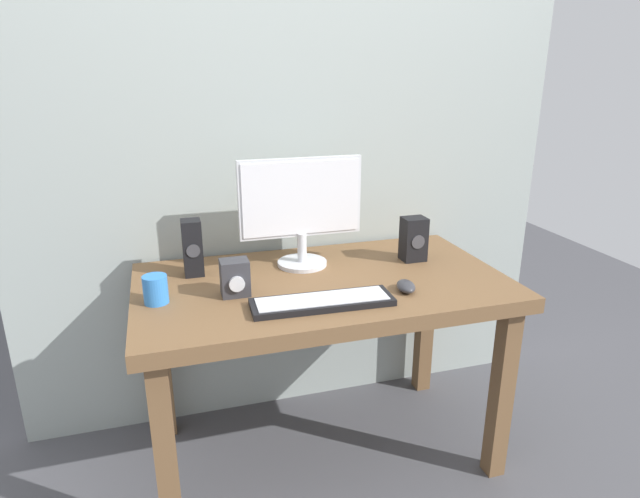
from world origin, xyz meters
TOP-DOWN VIEW (x-y plane):
  - ground_plane at (0.00, 0.00)m, footprint 6.00×6.00m
  - wall_back at (0.00, 0.42)m, footprint 2.35×0.04m
  - desk at (0.00, 0.00)m, footprint 1.35×0.76m
  - monitor at (-0.03, 0.18)m, footprint 0.48×0.19m
  - keyboard_primary at (-0.07, -0.21)m, footprint 0.48×0.16m
  - mouse at (0.25, -0.19)m, footprint 0.08×0.11m
  - speaker_right at (0.41, 0.10)m, footprint 0.09×0.08m
  - speaker_left at (-0.45, 0.19)m, footprint 0.07×0.08m
  - audio_controller at (-0.33, -0.05)m, footprint 0.10×0.09m
  - coffee_mug at (-0.59, -0.04)m, footprint 0.08×0.08m

SIDE VIEW (x-z plane):
  - ground_plane at x=0.00m, z-range 0.00..0.00m
  - desk at x=0.00m, z-range 0.28..1.04m
  - keyboard_primary at x=-0.07m, z-range 0.76..0.78m
  - mouse at x=0.25m, z-range 0.76..0.79m
  - coffee_mug at x=-0.59m, z-range 0.76..0.85m
  - audio_controller at x=-0.33m, z-range 0.76..0.88m
  - speaker_right at x=0.41m, z-range 0.76..0.93m
  - speaker_left at x=-0.45m, z-range 0.76..0.97m
  - monitor at x=-0.03m, z-range 0.78..1.20m
  - wall_back at x=0.00m, z-range 0.00..3.00m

